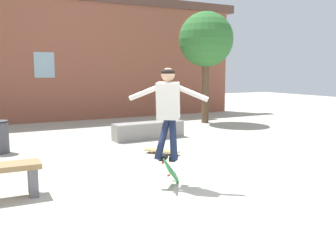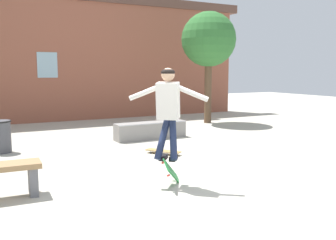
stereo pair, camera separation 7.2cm
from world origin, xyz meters
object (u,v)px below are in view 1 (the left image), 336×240
at_px(skate_ledge, 149,130).
at_px(skater, 168,106).
at_px(skateboard_resting, 162,151).
at_px(skateboard_flipping, 172,173).
at_px(tree_right, 206,40).

height_order(skate_ledge, skater, skater).
xyz_separation_m(skater, skateboard_resting, (0.95, 2.10, -1.23)).
relative_size(skateboard_flipping, skateboard_resting, 0.88).
bearing_deg(skateboard_resting, skate_ledge, 128.85).
height_order(skate_ledge, skateboard_flipping, skateboard_flipping).
relative_size(skate_ledge, skateboard_flipping, 2.90).
xyz_separation_m(tree_right, skateboard_flipping, (-4.58, -5.98, -2.69)).
bearing_deg(skater, tree_right, 2.61).
bearing_deg(tree_right, skateboard_flipping, -127.44).
xyz_separation_m(skater, skateboard_flipping, (0.05, -0.05, -1.09)).
bearing_deg(skateboard_flipping, skate_ledge, 23.97).
bearing_deg(skateboard_flipping, tree_right, 6.27).
relative_size(tree_right, skater, 2.64).
distance_m(tree_right, skateboard_resting, 6.03).
xyz_separation_m(tree_right, skateboard_resting, (-3.68, -3.84, -2.84)).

